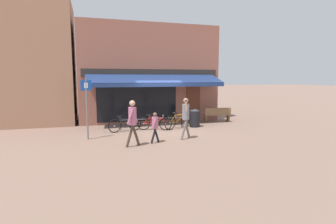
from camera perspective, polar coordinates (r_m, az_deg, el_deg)
The scene contains 13 objects.
ground_plane at distance 13.28m, azimuth -0.65°, elevation -4.00°, with size 160.00×160.00×0.00m, color #846656.
shop_front at distance 16.80m, azimuth -4.47°, elevation 8.28°, with size 8.38×4.54×5.80m.
neighbour_building at distance 17.33m, azimuth -28.87°, elevation 9.28°, with size 5.44×4.00×6.94m.
bike_rack_rail at distance 13.45m, azimuth -3.48°, elevation -1.83°, with size 3.29×0.04×0.57m.
bicycle_black at distance 13.10m, azimuth -9.36°, elevation -2.66°, with size 1.70×0.63×0.80m.
bicycle_red at distance 13.30m, azimuth -2.98°, elevation -2.44°, with size 1.68×0.73×0.80m.
bicycle_orange at distance 13.66m, azimuth 2.27°, elevation -1.99°, with size 1.74×0.81×0.89m.
pedestrian_adult at distance 11.29m, azimuth 3.88°, elevation -0.30°, with size 0.57×0.56×1.79m.
pedestrian_child at distance 10.63m, azimuth -2.85°, elevation -2.70°, with size 0.42×0.43×1.26m.
pedestrian_second_adult at distance 10.09m, azimuth -7.73°, elevation -1.29°, with size 0.60×0.47×1.80m.
litter_bin at distance 14.21m, azimuth 5.84°, elevation -1.27°, with size 0.55×0.55×0.98m.
parking_sign at distance 11.60m, azimuth -17.29°, elevation 1.92°, with size 0.44×0.07×2.60m.
park_bench at distance 15.99m, azimuth 10.69°, elevation -0.50°, with size 1.64×0.64×0.87m.
Camera 1 is at (-3.56, -12.52, 2.62)m, focal length 28.00 mm.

